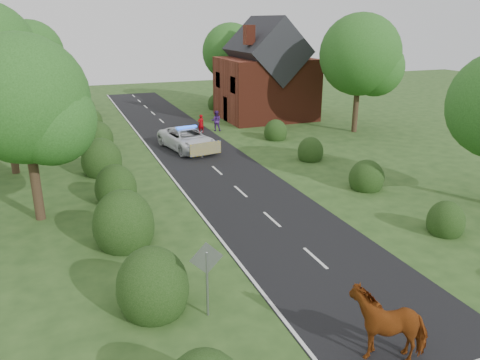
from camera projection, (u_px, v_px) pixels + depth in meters
name	position (u px, v px, depth m)	size (l,w,h in m)	color
ground	(380.00, 316.00, 14.63)	(120.00, 120.00, 0.00)	#29471C
road	(222.00, 175.00, 27.85)	(6.00, 70.00, 0.02)	black
road_markings	(207.00, 190.00, 25.47)	(4.96, 70.00, 0.01)	white
hedgerow_left	(117.00, 196.00, 22.47)	(2.75, 50.41, 3.00)	black
hedgerow_right	(354.00, 173.00, 26.59)	(2.10, 45.78, 2.10)	black
tree_left_a	(30.00, 105.00, 20.02)	(5.74, 5.60, 8.38)	#332316
tree_left_b	(7.00, 89.00, 26.66)	(5.74, 5.60, 8.07)	#332316
tree_left_d	(34.00, 55.00, 44.44)	(6.15, 6.00, 8.89)	#332316
tree_right_b	(364.00, 58.00, 36.85)	(6.56, 6.40, 9.40)	#332316
tree_right_c	(234.00, 54.00, 49.45)	(6.15, 6.00, 8.58)	#332316
road_sign	(207.00, 268.00, 14.15)	(1.06, 0.08, 2.53)	gray
house	(266.00, 77.00, 43.10)	(8.00, 7.40, 9.17)	maroon
cow	(388.00, 325.00, 12.82)	(1.25, 2.37, 1.68)	#612C0B
police_van	(187.00, 139.00, 33.20)	(3.55, 5.96, 1.69)	white
pedestrian_red	(201.00, 124.00, 38.07)	(0.56, 0.37, 1.53)	#96040A
pedestrian_purple	(216.00, 121.00, 38.84)	(0.82, 0.64, 1.70)	#441F6F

